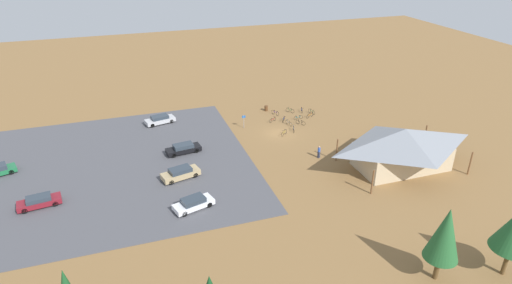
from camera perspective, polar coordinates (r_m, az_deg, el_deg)
name	(u,v)px	position (r m, az deg, el deg)	size (l,w,h in m)	color
ground	(279,133)	(66.26, 3.09, 1.15)	(160.00, 160.00, 0.00)	olive
parking_lot_asphalt	(99,169)	(59.91, -19.94, -3.37)	(39.06, 34.09, 0.05)	#4C4C51
bike_pavilion	(403,145)	(58.48, 18.84, -0.42)	(14.59, 9.14, 5.48)	#C6B28E
trash_bin	(266,108)	(74.45, 1.35, 4.46)	(0.60, 0.60, 0.90)	brown
lot_sign	(244,120)	(67.46, -1.62, 2.97)	(0.56, 0.08, 2.20)	#99999E
pine_east	(445,234)	(40.65, 23.64, -11.05)	(2.99, 2.99, 7.43)	brown
bicycle_blue_mid_cluster	(284,119)	(70.39, 3.65, 3.00)	(0.95, 1.39, 0.73)	black
bicycle_green_lone_east	(290,110)	(73.94, 4.51, 4.17)	(1.00, 1.40, 0.83)	black
bicycle_orange_near_sign	(310,115)	(72.30, 7.11, 3.52)	(1.62, 0.89, 0.84)	black
bicycle_silver_near_porch	(289,123)	(69.04, 4.34, 2.52)	(0.56, 1.69, 0.82)	black
bicycle_white_by_bin	(294,129)	(66.93, 4.99, 1.73)	(0.65, 1.66, 0.89)	black
bicycle_purple_yard_front	(275,113)	(72.82, 2.56, 3.87)	(0.78, 1.57, 0.81)	black
bicycle_teal_yard_center	(298,118)	(71.26, 5.58, 3.23)	(1.72, 0.48, 0.76)	black
bicycle_red_yard_right	(273,120)	(70.11, 2.21, 2.93)	(1.43, 0.95, 0.76)	black
bicycle_black_yard_left	(300,123)	(69.38, 5.87, 2.57)	(1.11, 1.28, 0.83)	black
bicycle_yellow_front_row	(284,133)	(65.56, 3.74, 1.22)	(1.33, 1.14, 0.89)	black
bicycle_blue_back_row	(302,110)	(74.34, 6.05, 4.21)	(0.66, 1.64, 0.83)	black
bicycle_green_edge_south	(312,112)	(73.83, 7.33, 3.99)	(0.58, 1.67, 0.80)	black
car_white_back_corner	(194,203)	(48.95, -8.23, -7.98)	(4.83, 2.98, 1.34)	white
car_silver_near_entry	(160,120)	(70.86, -12.53, 2.90)	(4.94, 2.83, 1.34)	#BCBCC1
car_tan_aisle_side	(181,173)	(54.79, -9.90, -4.06)	(5.05, 2.94, 1.40)	tan
car_maroon_by_curb	(39,201)	(54.50, -26.65, -7.00)	(4.78, 2.38, 1.27)	maroon
car_black_far_end	(183,148)	(60.84, -9.53, -0.85)	(4.97, 2.40, 1.31)	black
visitor_crossing_yard	(319,152)	(59.31, 8.29, -1.27)	(0.39, 0.36, 1.75)	#2D3347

